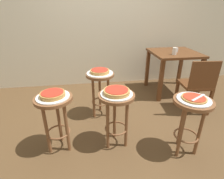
# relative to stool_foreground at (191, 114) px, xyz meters

# --- Properties ---
(ground_plane) EXTENTS (6.00, 6.00, 0.00)m
(ground_plane) POSITION_rel_stool_foreground_xyz_m (-0.64, 0.56, -0.50)
(ground_plane) COLOR brown
(back_wall) EXTENTS (6.00, 0.10, 3.00)m
(back_wall) POSITION_rel_stool_foreground_xyz_m (-0.64, 2.21, 1.00)
(back_wall) COLOR beige
(back_wall) RESTS_ON ground_plane
(stool_foreground) EXTENTS (0.40, 0.40, 0.66)m
(stool_foreground) POSITION_rel_stool_foreground_xyz_m (0.00, 0.00, 0.00)
(stool_foreground) COLOR brown
(stool_foreground) RESTS_ON ground_plane
(serving_plate_foreground) EXTENTS (0.33, 0.33, 0.01)m
(serving_plate_foreground) POSITION_rel_stool_foreground_xyz_m (0.00, -0.00, 0.17)
(serving_plate_foreground) COLOR silver
(serving_plate_foreground) RESTS_ON stool_foreground
(pizza_foreground) EXTENTS (0.24, 0.24, 0.02)m
(pizza_foreground) POSITION_rel_stool_foreground_xyz_m (-0.00, 0.00, 0.19)
(pizza_foreground) COLOR #B78442
(pizza_foreground) RESTS_ON serving_plate_foreground
(stool_middle) EXTENTS (0.40, 0.40, 0.66)m
(stool_middle) POSITION_rel_stool_foreground_xyz_m (-0.74, 0.24, 0.00)
(stool_middle) COLOR brown
(stool_middle) RESTS_ON ground_plane
(serving_plate_middle) EXTENTS (0.34, 0.34, 0.01)m
(serving_plate_middle) POSITION_rel_stool_foreground_xyz_m (-0.74, 0.24, 0.17)
(serving_plate_middle) COLOR silver
(serving_plate_middle) RESTS_ON stool_middle
(pizza_middle) EXTENTS (0.28, 0.28, 0.05)m
(pizza_middle) POSITION_rel_stool_foreground_xyz_m (-0.74, 0.24, 0.20)
(pizza_middle) COLOR tan
(pizza_middle) RESTS_ON serving_plate_middle
(stool_leftside) EXTENTS (0.40, 0.40, 0.66)m
(stool_leftside) POSITION_rel_stool_foreground_xyz_m (-1.40, 0.27, 0.00)
(stool_leftside) COLOR brown
(stool_leftside) RESTS_ON ground_plane
(serving_plate_leftside) EXTENTS (0.34, 0.34, 0.01)m
(serving_plate_leftside) POSITION_rel_stool_foreground_xyz_m (-1.40, 0.27, 0.17)
(serving_plate_leftside) COLOR white
(serving_plate_leftside) RESTS_ON stool_leftside
(pizza_leftside) EXTENTS (0.25, 0.25, 0.05)m
(pizza_leftside) POSITION_rel_stool_foreground_xyz_m (-1.40, 0.27, 0.20)
(pizza_leftside) COLOR #B78442
(pizza_leftside) RESTS_ON serving_plate_leftside
(stool_rear) EXTENTS (0.40, 0.40, 0.66)m
(stool_rear) POSITION_rel_stool_foreground_xyz_m (-0.86, 0.91, 0.00)
(stool_rear) COLOR brown
(stool_rear) RESTS_ON ground_plane
(serving_plate_rear) EXTENTS (0.37, 0.37, 0.01)m
(serving_plate_rear) POSITION_rel_stool_foreground_xyz_m (-0.86, 0.91, 0.17)
(serving_plate_rear) COLOR white
(serving_plate_rear) RESTS_ON stool_rear
(pizza_rear) EXTENTS (0.27, 0.27, 0.05)m
(pizza_rear) POSITION_rel_stool_foreground_xyz_m (-0.86, 0.91, 0.20)
(pizza_rear) COLOR tan
(pizza_rear) RESTS_ON serving_plate_rear
(dining_table) EXTENTS (0.81, 0.79, 0.78)m
(dining_table) POSITION_rel_stool_foreground_xyz_m (0.54, 1.53, 0.15)
(dining_table) COLOR #5B3319
(dining_table) RESTS_ON ground_plane
(cup_near_edge) EXTENTS (0.07, 0.07, 0.12)m
(cup_near_edge) POSITION_rel_stool_foreground_xyz_m (0.43, 1.35, 0.34)
(cup_near_edge) COLOR silver
(cup_near_edge) RESTS_ON dining_table
(condiment_shaker) EXTENTS (0.04, 0.04, 0.07)m
(condiment_shaker) POSITION_rel_stool_foreground_xyz_m (0.56, 1.51, 0.32)
(condiment_shaker) COLOR white
(condiment_shaker) RESTS_ON dining_table
(wooden_chair) EXTENTS (0.43, 0.43, 0.85)m
(wooden_chair) POSITION_rel_stool_foreground_xyz_m (0.57, 0.77, -0.03)
(wooden_chair) COLOR #5B3319
(wooden_chair) RESTS_ON ground_plane
(pizza_server_knife) EXTENTS (0.20, 0.13, 0.01)m
(pizza_server_knife) POSITION_rel_stool_foreground_xyz_m (0.03, -0.02, 0.20)
(pizza_server_knife) COLOR silver
(pizza_server_knife) RESTS_ON pizza_foreground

